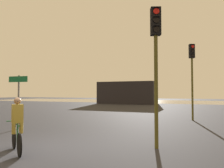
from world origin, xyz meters
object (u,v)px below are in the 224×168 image
distant_building (127,93)px  traffic_light_far_right (192,68)px  traffic_light_near_right (156,50)px  direction_sign_post (18,94)px  cyclist (17,125)px

distant_building → traffic_light_far_right: 21.03m
distant_building → traffic_light_far_right: size_ratio=1.84×
traffic_light_near_right → direction_sign_post: (-6.90, 1.15, -1.43)m
traffic_light_near_right → traffic_light_far_right: (0.85, 7.86, 0.23)m
traffic_light_near_right → direction_sign_post: bearing=-30.8°
distant_building → cyclist: size_ratio=5.53×
direction_sign_post → traffic_light_near_right: bearing=167.3°
traffic_light_near_right → cyclist: bearing=8.3°
distant_building → direction_sign_post: bearing=-84.2°
distant_building → direction_sign_post: size_ratio=3.45×
distant_building → traffic_light_near_right: size_ratio=1.99×
distant_building → traffic_light_far_right: (10.26, -18.28, 1.63)m
traffic_light_far_right → cyclist: bearing=36.8°
traffic_light_far_right → direction_sign_post: (-7.74, -6.70, -1.66)m
traffic_light_near_right → cyclist: size_ratio=2.78×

